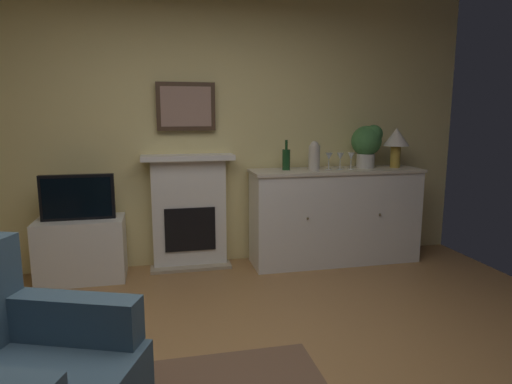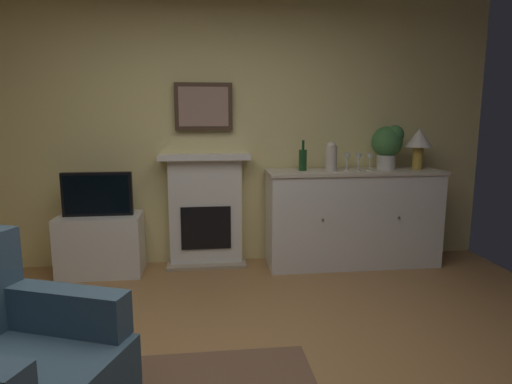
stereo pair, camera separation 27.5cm
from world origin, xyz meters
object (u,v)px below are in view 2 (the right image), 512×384
Objects in this scene: framed_picture at (204,107)px; wine_glass_center at (359,158)px; wine_glass_left at (347,158)px; table_lamp at (419,141)px; sideboard_cabinet at (353,218)px; fireplace_unit at (206,210)px; potted_plant_small at (388,143)px; wine_bottle at (303,159)px; wine_glass_right at (370,158)px; tv_set at (97,194)px; tv_cabinet at (101,245)px; vase_decorative at (331,157)px.

framed_picture reaches higher than wine_glass_center.
table_lamp is at bearing 0.68° from wine_glass_left.
sideboard_cabinet is (1.44, -0.22, -1.07)m from framed_picture.
fireplace_unit is 1.46m from wine_glass_left.
framed_picture reaches higher than potted_plant_small.
wine_bottle is at bearing -10.76° from framed_picture.
fireplace_unit is 3.79× the size of wine_bottle.
table_lamp is 0.52m from wine_glass_right.
framed_picture is 1.56m from wine_glass_center.
fireplace_unit is 1.02m from tv_set.
sideboard_cabinet is at bearing 0.19° from tv_set.
potted_plant_small is at bearing 0.03° from wine_bottle.
tv_cabinet is (-3.05, 0.02, -0.94)m from table_lamp.
framed_picture is 1.27m from tv_set.
framed_picture reaches higher than sideboard_cabinet.
tv_cabinet is at bearing 179.64° from sideboard_cabinet.
tv_set is (-1.91, -0.05, -0.29)m from wine_bottle.
tv_set reaches higher than tv_cabinet.
tv_cabinet is at bearing -167.99° from framed_picture.
wine_glass_center is at bearing -167.20° from potted_plant_small.
wine_glass_right is at bearing -15.33° from sideboard_cabinet.
wine_bottle reaches higher than wine_glass_right.
wine_glass_center is at bearing -9.67° from framed_picture.
tv_cabinet is (-2.33, 0.02, -0.78)m from wine_glass_left.
wine_glass_center reaches higher than tv_cabinet.
vase_decorative is (-0.17, -0.04, 0.02)m from wine_glass_left.
potted_plant_small reaches higher than tv_cabinet.
wine_glass_left is 0.17m from vase_decorative.
wine_glass_center is (0.03, -0.03, 0.59)m from sideboard_cabinet.
fireplace_unit is 6.67× the size of wine_glass_right.
fireplace_unit is 2.75× the size of table_lamp.
framed_picture is at bearing 12.01° from tv_cabinet.
fireplace_unit is 1.07m from wine_bottle.
vase_decorative is 0.45× the size of tv_set.
framed_picture is 2.11m from table_lamp.
wine_glass_right is 2.67m from tv_cabinet.
sideboard_cabinet is 4.25× the size of table_lamp.
wine_glass_right is 0.27× the size of tv_set.
wine_bottle is 1.76× the size of wine_glass_left.
framed_picture reaches higher than wine_glass_right.
wine_bottle is 0.42m from wine_glass_left.
wine_bottle is 0.47× the size of tv_set.
tv_cabinet is (-2.41, 0.02, -0.19)m from sideboard_cabinet.
potted_plant_small is at bearing 1.11° from tv_set.
potted_plant_small reaches higher than vase_decorative.
potted_plant_small reaches higher than wine_glass_center.
table_lamp is at bearing -6.13° from framed_picture.
table_lamp is at bearing -4.89° from fireplace_unit.
wine_bottle is 0.67× the size of potted_plant_small.
tv_set is (-2.33, 0.00, -0.30)m from wine_glass_left.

